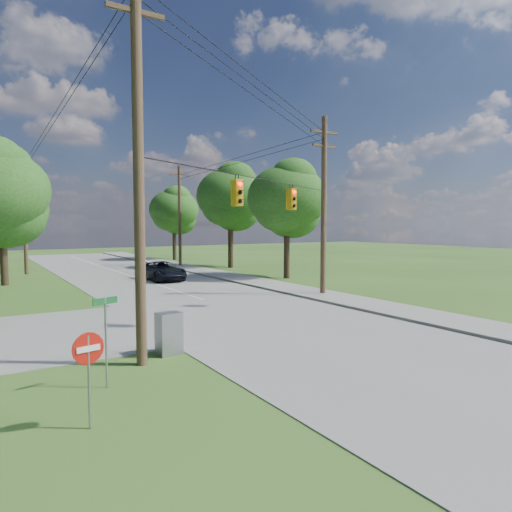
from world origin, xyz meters
TOP-DOWN VIEW (x-y plane):
  - ground at (0.00, 0.00)m, footprint 140.00×140.00m
  - main_road at (2.00, 5.00)m, footprint 10.00×100.00m
  - sidewalk_east at (8.70, 5.00)m, footprint 2.60×100.00m
  - pole_sw at (-4.60, 0.40)m, footprint 2.00×0.32m
  - pole_ne at (8.90, 8.00)m, footprint 2.00×0.32m
  - pole_north_e at (8.90, 30.00)m, footprint 2.00×0.32m
  - pole_north_w at (-5.00, 30.00)m, footprint 2.00×0.32m
  - power_lines at (1.50, 11.54)m, footprint 13.93×29.62m
  - traffic_signals at (2.55, 4.43)m, footprint 4.91×3.27m
  - tree_w_mid at (-7.00, 23.00)m, footprint 6.40×6.40m
  - tree_e_near at (12.00, 16.00)m, footprint 6.20×6.20m
  - tree_e_mid at (12.50, 26.00)m, footprint 6.60×6.60m
  - tree_e_far at (11.50, 38.00)m, footprint 5.80×5.80m
  - car_main_north at (3.21, 19.74)m, footprint 2.45×5.07m
  - control_cabinet at (-3.50, 1.00)m, footprint 0.82×0.63m
  - do_not_enter_sign at (-6.87, -3.26)m, footprint 0.67×0.18m
  - street_name_sign at (-5.98, -1.02)m, footprint 0.68×0.26m

SIDE VIEW (x-z plane):
  - ground at x=0.00m, z-range 0.00..0.00m
  - main_road at x=2.00m, z-range 0.00..0.03m
  - sidewalk_east at x=8.70m, z-range 0.00..0.12m
  - control_cabinet at x=-3.50m, z-range 0.00..1.37m
  - car_main_north at x=3.21m, z-range 0.03..1.42m
  - do_not_enter_sign at x=-6.87m, z-range 0.49..2.51m
  - street_name_sign at x=-5.98m, z-range 0.35..2.71m
  - pole_north_e at x=8.90m, z-range 0.13..10.13m
  - pole_north_w at x=-5.00m, z-range 0.13..10.13m
  - pole_ne at x=8.90m, z-range 0.22..10.72m
  - traffic_signals at x=2.55m, z-range 4.97..6.02m
  - tree_e_far at x=11.50m, z-range 1.76..10.08m
  - pole_sw at x=-4.60m, z-range 0.23..12.23m
  - tree_e_near at x=12.00m, z-range 1.85..10.66m
  - tree_w_mid at x=-7.00m, z-range 1.97..11.19m
  - tree_e_mid at x=12.50m, z-range 2.09..11.73m
  - power_lines at x=1.50m, z-range 6.69..11.62m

